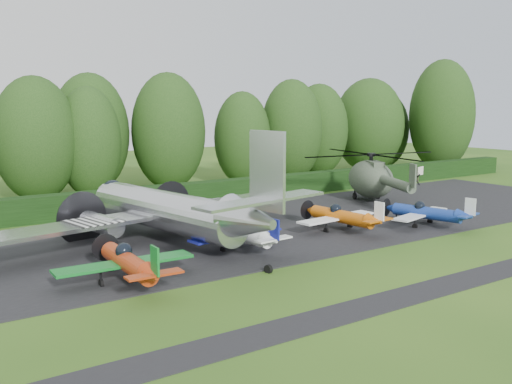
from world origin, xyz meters
TOP-DOWN VIEW (x-y plane):
  - ground at (0.00, 0.00)m, footprint 160.00×160.00m
  - apron at (0.00, 10.00)m, footprint 70.00×18.00m
  - taxiway_verge at (0.00, -6.00)m, footprint 70.00×2.00m
  - hedgerow at (0.00, 21.00)m, footprint 90.00×1.60m
  - transport_plane at (-6.54, 9.41)m, footprint 24.33×18.66m
  - light_plane_red at (-11.70, 2.99)m, footprint 7.05×7.41m
  - light_plane_white at (-3.47, 5.55)m, footprint 6.42×6.75m
  - light_plane_orange at (5.15, 5.95)m, footprint 6.69×7.03m
  - light_plane_blue at (11.33, 3.63)m, footprint 6.50×6.83m
  - helicopter at (15.87, 13.72)m, footprint 13.74×16.08m
  - sign_board at (30.89, 20.26)m, footprint 3.08×0.12m
  - tree_0 at (12.13, 29.73)m, footprint 6.24×6.24m
  - tree_1 at (32.27, 30.58)m, footprint 9.11×9.11m
  - tree_2 at (38.86, 33.77)m, footprint 6.44×6.44m
  - tree_3 at (3.74, 30.77)m, footprint 7.61×7.61m
  - tree_4 at (-9.45, 30.69)m, footprint 7.54×7.54m
  - tree_6 at (24.08, 30.95)m, footprint 7.19×7.19m
  - tree_9 at (18.18, 28.79)m, footprint 7.02×7.02m
  - tree_11 at (-4.71, 30.34)m, footprint 6.03×6.03m
  - tree_12 at (-3.60, 33.24)m, footprint 7.66×7.66m
  - tree_13 at (41.42, 26.31)m, footprint 8.52×8.52m

SIDE VIEW (x-z plane):
  - ground at x=0.00m, z-range 0.00..0.00m
  - hedgerow at x=0.00m, z-range -1.00..1.00m
  - taxiway_verge at x=0.00m, z-range 0.00..0.00m
  - apron at x=0.00m, z-range 0.00..0.01m
  - light_plane_white at x=-3.47m, z-range -0.21..2.26m
  - light_plane_blue at x=11.33m, z-range -0.21..2.29m
  - light_plane_orange at x=5.15m, z-range -0.22..2.36m
  - light_plane_red at x=-11.70m, z-range -0.23..2.48m
  - sign_board at x=30.89m, z-range 0.30..2.04m
  - transport_plane at x=-6.54m, z-range -1.72..6.07m
  - helicopter at x=15.87m, z-range 0.16..4.59m
  - tree_0 at x=12.13m, z-range -0.01..10.22m
  - tree_2 at x=38.86m, z-range -0.01..10.27m
  - tree_11 at x=-4.71m, z-range -0.02..10.51m
  - tree_6 at x=24.08m, z-range -0.01..11.29m
  - tree_4 at x=-9.45m, z-range -0.01..11.40m
  - tree_9 at x=18.18m, z-range -0.01..11.63m
  - tree_12 at x=-3.60m, z-range -0.01..11.93m
  - tree_3 at x=3.74m, z-range -0.01..12.06m
  - tree_1 at x=32.27m, z-range -0.01..12.15m
  - tree_13 at x=41.42m, z-range -0.01..14.66m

